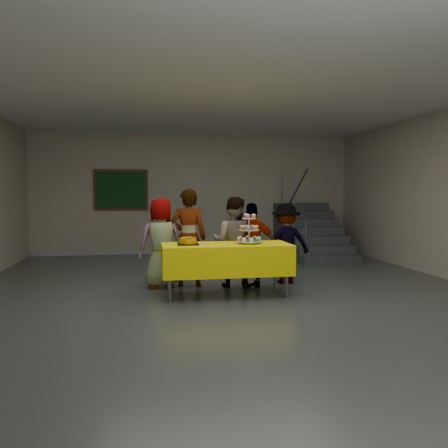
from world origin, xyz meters
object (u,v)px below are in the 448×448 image
at_px(cupcake_stand, 249,232).
at_px(schoolchild_d, 252,245).
at_px(schoolchild_e, 286,243).
at_px(noticeboard, 121,190).
at_px(schoolchild_a, 161,243).
at_px(staircase, 308,235).
at_px(bear_cake, 188,241).
at_px(schoolchild_c, 233,242).
at_px(bake_table, 226,258).
at_px(schoolchild_b, 189,238).

distance_m(cupcake_stand, schoolchild_d, 0.60).
distance_m(schoolchild_e, noticeboard, 5.03).
relative_size(schoolchild_a, staircase, 0.60).
relative_size(schoolchild_a, schoolchild_e, 1.08).
distance_m(bear_cake, schoolchild_e, 1.87).
distance_m(schoolchild_c, staircase, 4.14).
height_order(cupcake_stand, schoolchild_d, schoolchild_d).
distance_m(schoolchild_a, noticeboard, 4.15).
xyz_separation_m(bake_table, schoolchild_b, (-0.49, 0.76, 0.24)).
bearing_deg(schoolchild_d, staircase, -115.34).
distance_m(bake_table, bear_cake, 0.63).
relative_size(cupcake_stand, schoolchild_a, 0.31).
bearing_deg(noticeboard, schoolchild_a, -77.65).
bearing_deg(schoolchild_c, cupcake_stand, 125.35).
distance_m(schoolchild_c, noticeboard, 4.67).
relative_size(cupcake_stand, staircase, 0.19).
xyz_separation_m(cupcake_stand, noticeboard, (-2.14, 4.72, 0.66)).
relative_size(schoolchild_a, schoolchild_b, 0.91).
bearing_deg(staircase, schoolchild_b, -135.89).
relative_size(cupcake_stand, schoolchild_e, 0.33).
bearing_deg(schoolchild_b, bake_table, 131.89).
height_order(schoolchild_c, staircase, staircase).
xyz_separation_m(schoolchild_a, schoolchild_b, (0.44, 0.01, 0.07)).
bearing_deg(staircase, schoolchild_c, -127.37).
bearing_deg(staircase, schoolchild_a, -139.49).
relative_size(cupcake_stand, schoolchild_c, 0.31).
relative_size(bake_table, schoolchild_c, 1.29).
bearing_deg(staircase, bear_cake, -130.40).
relative_size(bake_table, schoolchild_e, 1.40).
relative_size(bake_table, noticeboard, 1.45).
height_order(schoolchild_c, noticeboard, noticeboard).
height_order(bear_cake, schoolchild_a, schoolchild_a).
height_order(schoolchild_b, schoolchild_c, schoolchild_b).
height_order(cupcake_stand, bear_cake, cupcake_stand).
xyz_separation_m(cupcake_stand, staircase, (2.39, 3.88, -0.45)).
xyz_separation_m(bake_table, cupcake_stand, (0.34, 0.00, 0.38)).
bearing_deg(schoolchild_a, noticeboard, -86.64).
distance_m(schoolchild_c, schoolchild_e, 0.94).
distance_m(schoolchild_d, staircase, 4.03).
bearing_deg(schoolchild_d, noticeboard, -53.14).
bearing_deg(schoolchild_d, bake_table, 53.02).
bearing_deg(cupcake_stand, noticeboard, 114.41).
height_order(bake_table, schoolchild_c, schoolchild_c).
bearing_deg(schoolchild_c, bear_cake, 60.38).
bearing_deg(bake_table, schoolchild_b, 122.63).
bearing_deg(schoolchild_d, schoolchild_a, -1.29).
xyz_separation_m(schoolchild_d, schoolchild_e, (0.63, 0.23, -0.01)).
height_order(schoolchild_a, noticeboard, noticeboard).
distance_m(bake_table, staircase, 4.75).
relative_size(bear_cake, staircase, 0.15).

